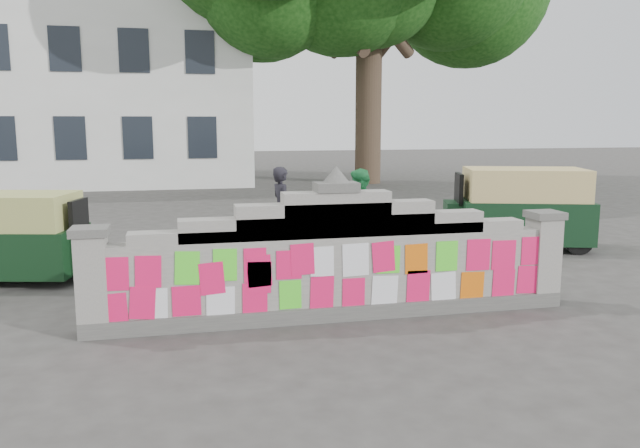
% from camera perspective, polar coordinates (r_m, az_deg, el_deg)
% --- Properties ---
extents(ground, '(100.00, 100.00, 0.00)m').
position_cam_1_polar(ground, '(8.35, 1.44, -8.55)').
color(ground, '#383533').
rests_on(ground, ground).
extents(parapet_wall, '(6.48, 0.44, 2.01)m').
position_cam_1_polar(parapet_wall, '(8.15, 1.47, -3.54)').
color(parapet_wall, '#4C4C49').
rests_on(parapet_wall, ground).
extents(building, '(16.00, 10.00, 8.90)m').
position_cam_1_polar(building, '(30.15, -22.91, 11.29)').
color(building, silver).
rests_on(building, ground).
extents(cyclist_bike, '(1.80, 0.91, 0.90)m').
position_cam_1_polar(cyclist_bike, '(11.33, -3.48, -1.47)').
color(cyclist_bike, black).
rests_on(cyclist_bike, ground).
extents(cyclist_rider, '(0.47, 0.62, 1.53)m').
position_cam_1_polar(cyclist_rider, '(11.27, -3.50, 0.10)').
color(cyclist_rider, black).
rests_on(cyclist_rider, ground).
extents(pedestrian, '(0.80, 0.94, 1.71)m').
position_cam_1_polar(pedestrian, '(11.75, 3.65, 0.90)').
color(pedestrian, '#268E49').
rests_on(pedestrian, ground).
extents(rickshaw_left, '(2.67, 1.69, 1.43)m').
position_cam_1_polar(rickshaw_left, '(11.23, -26.25, -0.99)').
color(rickshaw_left, black).
rests_on(rickshaw_left, ground).
extents(rickshaw_right, '(3.05, 2.07, 1.64)m').
position_cam_1_polar(rickshaw_right, '(13.38, 17.80, 1.48)').
color(rickshaw_right, black).
rests_on(rickshaw_right, ground).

